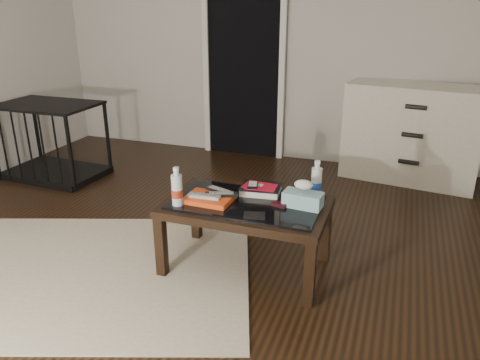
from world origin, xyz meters
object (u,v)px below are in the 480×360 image
object	(u,v)px
dresser	(412,133)
water_bottle_right	(316,179)
tissue_box	(303,199)
water_bottle_left	(177,186)
coffee_table	(246,211)
textbook	(261,189)
pet_crate	(54,153)

from	to	relation	value
dresser	water_bottle_right	world-z (taller)	dresser
dresser	tissue_box	distance (m)	2.08
water_bottle_left	tissue_box	distance (m)	0.75
coffee_table	textbook	distance (m)	0.19
water_bottle_right	dresser	bearing A→B (deg)	72.84
water_bottle_left	water_bottle_right	distance (m)	0.85
textbook	water_bottle_right	world-z (taller)	water_bottle_right
dresser	water_bottle_left	world-z (taller)	dresser
dresser	textbook	distance (m)	2.07
pet_crate	tissue_box	world-z (taller)	pet_crate
water_bottle_left	tissue_box	size ratio (longest dim) A/B	1.03
dresser	water_bottle_right	xyz separation A→B (m)	(-0.56, -1.82, 0.13)
coffee_table	dresser	xyz separation A→B (m)	(0.95, 2.03, 0.05)
water_bottle_left	water_bottle_right	size ratio (longest dim) A/B	1.00
water_bottle_left	tissue_box	world-z (taller)	water_bottle_left
water_bottle_right	coffee_table	bearing A→B (deg)	-150.94
pet_crate	tissue_box	distance (m)	2.81
coffee_table	pet_crate	distance (m)	2.50
dresser	water_bottle_left	size ratio (longest dim) A/B	5.29
textbook	water_bottle_right	distance (m)	0.36
pet_crate	textbook	xyz separation A→B (m)	(2.33, -0.82, 0.25)
water_bottle_left	textbook	bearing A→B (deg)	39.58
pet_crate	textbook	bearing A→B (deg)	-15.99
textbook	water_bottle_left	size ratio (longest dim) A/B	1.05
dresser	water_bottle_right	bearing A→B (deg)	-98.81
coffee_table	dresser	bearing A→B (deg)	65.01
pet_crate	textbook	size ratio (longest dim) A/B	3.74
textbook	dresser	bearing A→B (deg)	57.44
water_bottle_left	water_bottle_right	world-z (taller)	same
coffee_table	water_bottle_right	distance (m)	0.48
pet_crate	water_bottle_left	xyz separation A→B (m)	(1.92, -1.16, 0.35)
coffee_table	tissue_box	world-z (taller)	tissue_box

